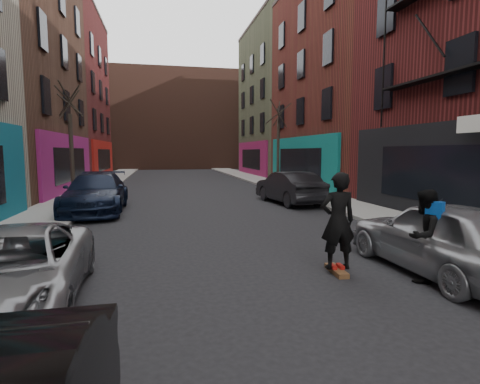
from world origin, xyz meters
name	(u,v)px	position (x,y,z in m)	size (l,w,h in m)	color
sidewalk_left	(107,182)	(-6.25, 30.00, 0.07)	(2.50, 84.00, 0.13)	gray
sidewalk_right	(257,179)	(6.25, 30.00, 0.07)	(2.50, 84.00, 0.13)	gray
buildings_right	(458,46)	(13.50, 16.00, 8.00)	(12.00, 56.00, 16.00)	#4C2F20
building_far	(173,121)	(0.00, 56.00, 7.00)	(40.00, 10.00, 14.00)	#47281E
tree_left_far	(71,133)	(-6.20, 18.00, 3.38)	(2.00, 2.00, 6.50)	black
tree_right_far	(278,137)	(6.20, 24.00, 3.53)	(2.00, 2.00, 6.80)	black
parked_left_far	(10,271)	(-4.32, 4.74, 0.64)	(2.12, 4.59, 1.28)	gray
parked_left_end	(96,193)	(-4.60, 14.59, 0.81)	(2.26, 5.55, 1.61)	black
parked_right_far	(443,237)	(3.57, 4.85, 0.77)	(1.83, 4.54, 1.55)	gray
parked_right_end	(289,187)	(4.03, 15.45, 0.77)	(1.63, 4.69, 1.54)	black
skateboard	(336,271)	(1.52, 5.35, 0.05)	(0.22, 0.80, 0.10)	brown
skateboarder	(338,221)	(1.52, 5.35, 1.09)	(0.72, 0.47, 1.98)	black
pedestrian	(424,235)	(2.91, 4.57, 0.90)	(1.06, 0.96, 1.78)	black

